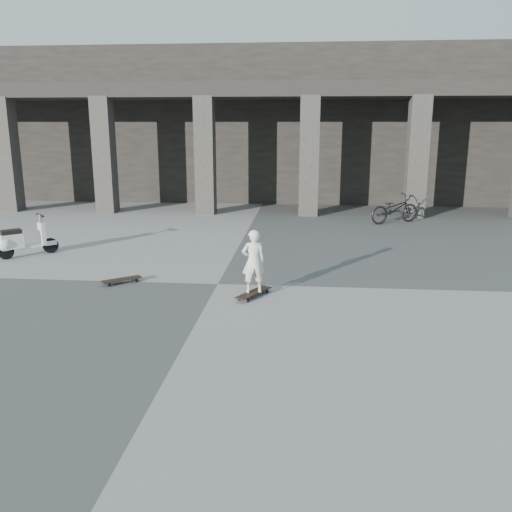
# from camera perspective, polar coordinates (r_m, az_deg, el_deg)

# --- Properties ---
(ground) EXTENTS (90.00, 90.00, 0.00)m
(ground) POSITION_cam_1_polar(r_m,az_deg,el_deg) (10.78, -4.04, -2.96)
(ground) COLOR #474644
(ground) RESTS_ON ground
(colonnade) EXTENTS (28.00, 8.82, 6.00)m
(colonnade) POSITION_cam_1_polar(r_m,az_deg,el_deg) (24.01, 1.25, 13.64)
(colonnade) COLOR black
(colonnade) RESTS_ON ground
(longboard) EXTENTS (0.62, 0.91, 0.09)m
(longboard) POSITION_cam_1_polar(r_m,az_deg,el_deg) (9.96, -0.27, -3.92)
(longboard) COLOR black
(longboard) RESTS_ON ground
(skateboard_spare) EXTENTS (0.74, 0.65, 0.09)m
(skateboard_spare) POSITION_cam_1_polar(r_m,az_deg,el_deg) (11.11, -13.97, -2.45)
(skateboard_spare) COLOR black
(skateboard_spare) RESTS_ON ground
(child) EXTENTS (0.48, 0.37, 1.16)m
(child) POSITION_cam_1_polar(r_m,az_deg,el_deg) (9.79, -0.27, -0.56)
(child) COLOR silver
(child) RESTS_ON longboard
(scooter) EXTENTS (1.11, 1.06, 0.98)m
(scooter) POSITION_cam_1_polar(r_m,az_deg,el_deg) (13.97, -23.85, 1.42)
(scooter) COLOR black
(scooter) RESTS_ON ground
(bicycle) EXTENTS (1.82, 1.37, 0.92)m
(bicycle) POSITION_cam_1_polar(r_m,az_deg,el_deg) (17.79, 14.38, 4.83)
(bicycle) COLOR black
(bicycle) RESTS_ON ground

